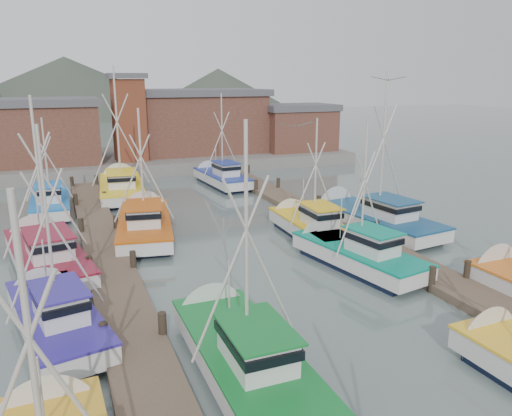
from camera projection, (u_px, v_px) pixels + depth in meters
name	position (u px, v px, depth m)	size (l,w,h in m)	color
ground	(290.00, 295.00, 21.88)	(260.00, 260.00, 0.00)	#536461
dock_left	(115.00, 281.00, 22.95)	(2.30, 46.00, 1.50)	#4E4130
dock_right	(371.00, 244.00, 27.98)	(2.30, 46.00, 1.50)	#4E4130
quay	(145.00, 159.00, 54.98)	(44.00, 16.00, 1.20)	gray
shed_left	(32.00, 131.00, 48.29)	(12.72, 8.48, 6.20)	brown
shed_center	(197.00, 120.00, 56.11)	(14.84, 9.54, 6.90)	brown
shed_right	(296.00, 127.00, 57.58)	(8.48, 6.36, 5.20)	brown
lookout_tower	(129.00, 117.00, 49.42)	(3.60, 3.60, 8.50)	brown
distant_hills	(38.00, 116.00, 127.45)	(175.00, 140.00, 42.00)	#424B3E
boat_4	(239.00, 351.00, 16.15)	(3.56, 8.80, 8.87)	black
boat_5	(351.00, 253.00, 25.23)	(3.92, 8.48, 7.92)	black
boat_6	(54.00, 315.00, 18.58)	(3.87, 8.21, 8.37)	black
boat_8	(145.00, 223.00, 30.49)	(4.51, 9.97, 8.49)	black
boat_9	(309.00, 226.00, 29.91)	(3.12, 8.22, 7.73)	black
boat_10	(45.00, 254.00, 25.07)	(4.46, 9.89, 9.36)	black
boat_11	(370.00, 217.00, 31.72)	(4.35, 10.24, 10.60)	black
boat_12	(121.00, 187.00, 40.65)	(4.47, 10.55, 11.17)	black
boat_13	(220.00, 177.00, 44.57)	(3.49, 8.66, 8.74)	black
boat_14	(51.00, 202.00, 35.50)	(3.05, 8.14, 7.32)	black
gull_near	(295.00, 125.00, 20.00)	(1.54, 0.60, 0.24)	slate
gull_far	(388.00, 79.00, 20.59)	(1.49, 0.65, 0.24)	slate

